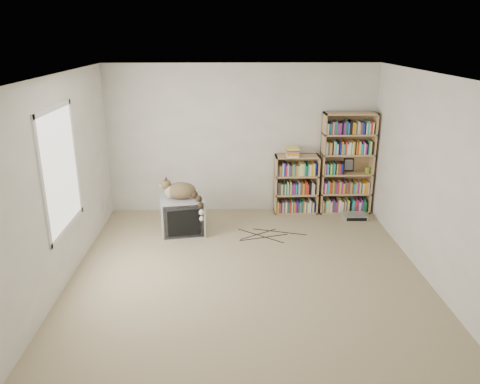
{
  "coord_description": "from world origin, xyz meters",
  "views": [
    {
      "loc": [
        -0.25,
        -5.22,
        2.94
      ],
      "look_at": [
        -0.07,
        1.0,
        0.83
      ],
      "focal_mm": 35.0,
      "sensor_mm": 36.0,
      "label": 1
    }
  ],
  "objects_px": {
    "crt_tv": "(182,215)",
    "bookcase_short": "(296,186)",
    "dvd_player": "(354,216)",
    "bookcase_tall": "(346,166)",
    "cat": "(184,193)"
  },
  "relations": [
    {
      "from": "cat",
      "to": "bookcase_tall",
      "type": "relative_size",
      "value": 0.39
    },
    {
      "from": "bookcase_tall",
      "to": "cat",
      "type": "bearing_deg",
      "value": -161.32
    },
    {
      "from": "crt_tv",
      "to": "bookcase_short",
      "type": "bearing_deg",
      "value": 14.24
    },
    {
      "from": "cat",
      "to": "crt_tv",
      "type": "bearing_deg",
      "value": 119.0
    },
    {
      "from": "cat",
      "to": "bookcase_short",
      "type": "bearing_deg",
      "value": 25.97
    },
    {
      "from": "bookcase_short",
      "to": "dvd_player",
      "type": "bearing_deg",
      "value": -21.47
    },
    {
      "from": "crt_tv",
      "to": "bookcase_short",
      "type": "xyz_separation_m",
      "value": [
        1.88,
        0.83,
        0.19
      ]
    },
    {
      "from": "crt_tv",
      "to": "cat",
      "type": "relative_size",
      "value": 1.1
    },
    {
      "from": "bookcase_short",
      "to": "dvd_player",
      "type": "relative_size",
      "value": 2.6
    },
    {
      "from": "crt_tv",
      "to": "bookcase_short",
      "type": "relative_size",
      "value": 0.74
    },
    {
      "from": "dvd_player",
      "to": "cat",
      "type": "bearing_deg",
      "value": -168.23
    },
    {
      "from": "bookcase_tall",
      "to": "dvd_player",
      "type": "height_order",
      "value": "bookcase_tall"
    },
    {
      "from": "crt_tv",
      "to": "cat",
      "type": "height_order",
      "value": "cat"
    },
    {
      "from": "bookcase_tall",
      "to": "dvd_player",
      "type": "relative_size",
      "value": 4.45
    },
    {
      "from": "cat",
      "to": "bookcase_short",
      "type": "height_order",
      "value": "bookcase_short"
    }
  ]
}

